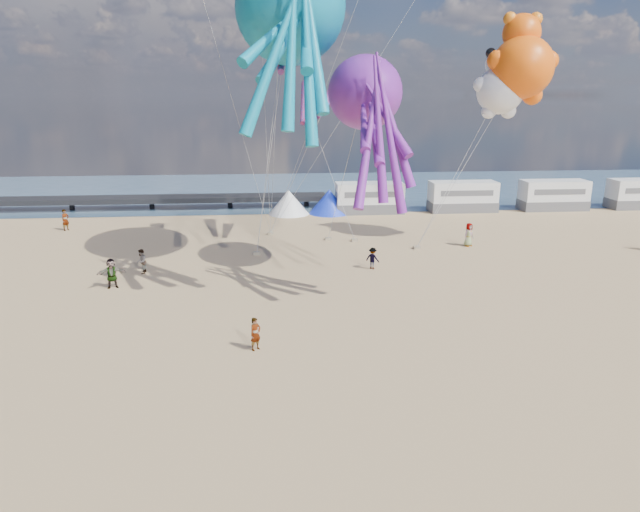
{
  "coord_description": "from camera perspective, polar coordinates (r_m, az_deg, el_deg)",
  "views": [
    {
      "loc": [
        -3.71,
        -15.27,
        11.3
      ],
      "look_at": [
        -1.86,
        6.0,
        5.27
      ],
      "focal_mm": 32.0,
      "sensor_mm": 36.0,
      "label": 1
    }
  ],
  "objects": [
    {
      "name": "standing_person",
      "position": [
        26.46,
        -6.47,
        -7.75
      ],
      "size": [
        0.68,
        0.65,
        1.57
      ],
      "primitive_type": "imported",
      "rotation": [
        0.0,
        0.0,
        0.69
      ],
      "color": "tan",
      "rests_on": "ground"
    },
    {
      "name": "beachgoer_2",
      "position": [
        38.44,
        5.28,
        -0.23
      ],
      "size": [
        0.91,
        0.87,
        1.48
      ],
      "primitive_type": "imported",
      "rotation": [
        0.0,
        0.0,
        2.53
      ],
      "color": "#7F6659",
      "rests_on": "ground"
    },
    {
      "name": "windsock_left",
      "position": [
        40.77,
        -3.95,
        19.56
      ],
      "size": [
        1.31,
        7.79,
        7.76
      ],
      "primitive_type": null,
      "rotation": [
        0.0,
        0.0,
        -0.03
      ],
      "color": "red"
    },
    {
      "name": "ground",
      "position": [
        19.36,
        7.51,
        -20.09
      ],
      "size": [
        120.0,
        120.0,
        0.0
      ],
      "primitive_type": "plane",
      "color": "tan",
      "rests_on": "ground"
    },
    {
      "name": "water",
      "position": [
        71.27,
        -1.93,
        6.67
      ],
      "size": [
        120.0,
        120.0,
        0.0
      ],
      "primitive_type": "plane",
      "color": "#39556E",
      "rests_on": "ground"
    },
    {
      "name": "sandbag_e",
      "position": [
        48.07,
        -4.97,
        2.26
      ],
      "size": [
        0.5,
        0.35,
        0.22
      ],
      "primitive_type": "cube",
      "color": "gray",
      "rests_on": "ground"
    },
    {
      "name": "beachgoer_4",
      "position": [
        36.72,
        -20.12,
        -1.64
      ],
      "size": [
        1.15,
        0.69,
        1.84
      ],
      "primitive_type": "imported",
      "rotation": [
        0.0,
        0.0,
        0.24
      ],
      "color": "#7F6659",
      "rests_on": "ground"
    },
    {
      "name": "sandbag_d",
      "position": [
        45.77,
        3.49,
        1.6
      ],
      "size": [
        0.5,
        0.35,
        0.22
      ],
      "primitive_type": "cube",
      "color": "gray",
      "rests_on": "ground"
    },
    {
      "name": "tent_white",
      "position": [
        56.21,
        -3.15,
        5.41
      ],
      "size": [
        4.0,
        4.0,
        2.4
      ],
      "primitive_type": "cone",
      "color": "white",
      "rests_on": "ground"
    },
    {
      "name": "motorhome_2",
      "position": [
        63.05,
        22.31,
        5.66
      ],
      "size": [
        6.6,
        2.5,
        3.0
      ],
      "primitive_type": "cube",
      "color": "silver",
      "rests_on": "ground"
    },
    {
      "name": "kite_octopus_teal",
      "position": [
        37.42,
        -3.01,
        23.51
      ],
      "size": [
        8.52,
        12.63,
        13.3
      ],
      "primitive_type": null,
      "rotation": [
        0.0,
        0.0,
        -0.33
      ],
      "color": "#0B80A0"
    },
    {
      "name": "windsock_right",
      "position": [
        43.3,
        0.79,
        15.4
      ],
      "size": [
        2.89,
        5.01,
        5.08
      ],
      "primitive_type": null,
      "rotation": [
        0.0,
        0.0,
        -0.42
      ],
      "color": "red"
    },
    {
      "name": "beachgoer_5",
      "position": [
        53.97,
        -24.11,
        3.32
      ],
      "size": [
        1.42,
        1.73,
        1.85
      ],
      "primitive_type": "imported",
      "rotation": [
        0.0,
        0.0,
        0.97
      ],
      "color": "#7F6659",
      "rests_on": "ground"
    },
    {
      "name": "beachgoer_0",
      "position": [
        45.56,
        14.65,
        2.08
      ],
      "size": [
        0.8,
        0.71,
        1.83
      ],
      "primitive_type": "imported",
      "rotation": [
        0.0,
        0.0,
        0.53
      ],
      "color": "#7F6659",
      "rests_on": "ground"
    },
    {
      "name": "sandbag_a",
      "position": [
        42.11,
        -6.34,
        0.27
      ],
      "size": [
        0.5,
        0.35,
        0.22
      ],
      "primitive_type": "cube",
      "color": "gray",
      "rests_on": "ground"
    },
    {
      "name": "sandbag_b",
      "position": [
        46.17,
        0.83,
        1.75
      ],
      "size": [
        0.5,
        0.35,
        0.22
      ],
      "primitive_type": "cube",
      "color": "gray",
      "rests_on": "ground"
    },
    {
      "name": "motorhome_0",
      "position": [
        56.97,
        4.95,
        5.82
      ],
      "size": [
        6.6,
        2.5,
        3.0
      ],
      "primitive_type": "cube",
      "color": "silver",
      "rests_on": "ground"
    },
    {
      "name": "kite_panda",
      "position": [
        44.96,
        17.58,
        15.53
      ],
      "size": [
        4.86,
        4.66,
        5.88
      ],
      "primitive_type": null,
      "rotation": [
        0.0,
        0.0,
        -0.2
      ],
      "color": "white"
    },
    {
      "name": "beachgoer_1",
      "position": [
        39.06,
        -17.42,
        -0.53
      ],
      "size": [
        0.53,
        0.81,
        1.64
      ],
      "primitive_type": "imported",
      "rotation": [
        0.0,
        0.0,
        4.73
      ],
      "color": "#7F6659",
      "rests_on": "ground"
    },
    {
      "name": "motorhome_1",
      "position": [
        59.33,
        14.08,
        5.8
      ],
      "size": [
        6.6,
        2.5,
        3.0
      ],
      "primitive_type": "cube",
      "color": "silver",
      "rests_on": "ground"
    },
    {
      "name": "windsock_mid",
      "position": [
        44.61,
        -1.49,
        15.06
      ],
      "size": [
        1.84,
        6.55,
        6.47
      ],
      "primitive_type": null,
      "rotation": [
        0.0,
        0.0,
        -0.13
      ],
      "color": "red"
    },
    {
      "name": "kite_teddy_orange",
      "position": [
        44.88,
        19.56,
        17.33
      ],
      "size": [
        6.68,
        6.49,
        7.51
      ],
      "primitive_type": null,
      "rotation": [
        0.0,
        0.0,
        0.34
      ],
      "color": "#FF5D0C"
    },
    {
      "name": "sandbag_c",
      "position": [
        44.08,
        9.67,
        0.85
      ],
      "size": [
        0.5,
        0.35,
        0.22
      ],
      "primitive_type": "cube",
      "color": "gray",
      "rests_on": "ground"
    },
    {
      "name": "pier",
      "position": [
        64.88,
        -26.98,
        4.93
      ],
      "size": [
        60.0,
        3.0,
        0.5
      ],
      "primitive_type": "cube",
      "color": "black",
      "rests_on": "ground"
    },
    {
      "name": "tent_blue",
      "position": [
        56.48,
        0.93,
        5.48
      ],
      "size": [
        4.0,
        4.0,
        2.4
      ],
      "primitive_type": "cone",
      "color": "#1933CC",
      "rests_on": "ground"
    },
    {
      "name": "kite_octopus_purple",
      "position": [
        35.74,
        4.48,
        15.98
      ],
      "size": [
        6.42,
        10.23,
        10.85
      ],
      "primitive_type": null,
      "rotation": [
        0.0,
        0.0,
        0.27
      ],
      "color": "#762294"
    }
  ]
}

